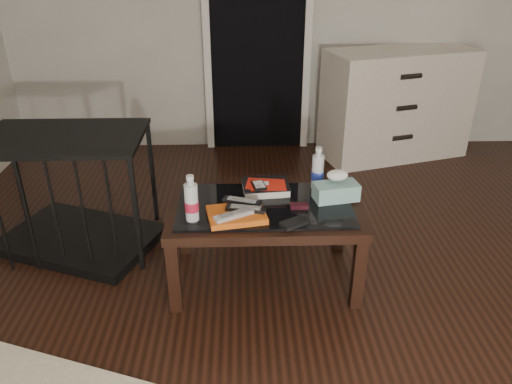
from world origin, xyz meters
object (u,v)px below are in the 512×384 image
pet_crate (75,211)px  textbook (266,187)px  water_bottle_left (191,198)px  coffee_table (265,215)px  tissue_box (336,191)px  dresser (396,104)px  water_bottle_right (318,168)px

pet_crate → textbook: 1.19m
pet_crate → textbook: bearing=10.2°
pet_crate → water_bottle_left: pet_crate is taller
coffee_table → tissue_box: bearing=7.2°
water_bottle_left → tissue_box: water_bottle_left is taller
dresser → water_bottle_left: bearing=-145.4°
coffee_table → water_bottle_left: (-0.36, -0.14, 0.18)m
pet_crate → textbook: (1.14, -0.22, 0.25)m
coffee_table → dresser: bearing=55.8°
dresser → textbook: 1.98m
dresser → water_bottle_right: 1.80m
pet_crate → water_bottle_left: size_ratio=4.44×
tissue_box → textbook: bearing=152.9°
dresser → tissue_box: dresser is taller
coffee_table → tissue_box: tissue_box is taller
water_bottle_right → tissue_box: bearing=-60.2°
tissue_box → dresser: bearing=53.6°
water_bottle_left → pet_crate: bearing=145.6°
water_bottle_left → water_bottle_right: bearing=26.6°
water_bottle_left → tissue_box: size_ratio=1.03×
tissue_box → pet_crate: bearing=156.7°
pet_crate → water_bottle_right: (1.42, -0.19, 0.35)m
water_bottle_left → tissue_box: (0.74, 0.19, -0.07)m
pet_crate → coffee_table: bearing=2.8°
coffee_table → pet_crate: 1.20m
dresser → tissue_box: size_ratio=5.61×
dresser → water_bottle_right: dresser is taller
coffee_table → water_bottle_right: 0.40m
textbook → water_bottle_left: bearing=-146.9°
coffee_table → water_bottle_right: (0.30, 0.19, 0.18)m
tissue_box → coffee_table: bearing=176.2°
coffee_table → pet_crate: pet_crate is taller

